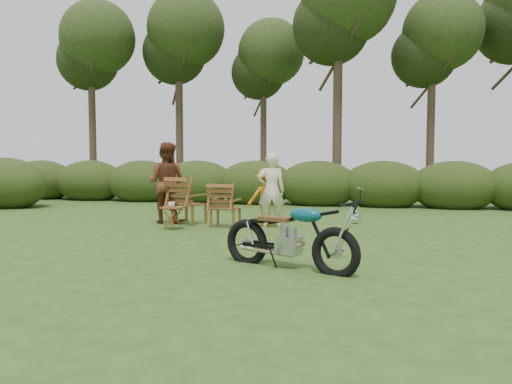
% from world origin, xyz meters
% --- Properties ---
extents(ground, '(80.00, 80.00, 0.00)m').
position_xyz_m(ground, '(0.00, 0.00, 0.00)').
color(ground, '#2A4416').
rests_on(ground, ground).
extents(tree_line, '(22.52, 11.62, 8.14)m').
position_xyz_m(tree_line, '(0.50, 9.74, 3.81)').
color(tree_line, '#3C2B21').
rests_on(tree_line, ground).
extents(motorcycle, '(2.07, 1.37, 1.11)m').
position_xyz_m(motorcycle, '(0.72, -0.03, 0.00)').
color(motorcycle, '#0C889F').
rests_on(motorcycle, ground).
extents(lawn_chair_right, '(0.66, 0.66, 0.93)m').
position_xyz_m(lawn_chair_right, '(-1.31, 3.60, 0.00)').
color(lawn_chair_right, brown).
rests_on(lawn_chair_right, ground).
extents(lawn_chair_left, '(0.90, 0.90, 1.05)m').
position_xyz_m(lawn_chair_left, '(-2.26, 3.89, 0.00)').
color(lawn_chair_left, brown).
rests_on(lawn_chair_left, ground).
extents(side_table, '(0.46, 0.39, 0.47)m').
position_xyz_m(side_table, '(-2.25, 2.95, 0.23)').
color(side_table, brown).
rests_on(side_table, ground).
extents(cup, '(0.17, 0.17, 0.11)m').
position_xyz_m(cup, '(-2.26, 2.91, 0.52)').
color(cup, '#EDE5C3').
rests_on(cup, side_table).
extents(adult_a, '(0.65, 0.51, 1.58)m').
position_xyz_m(adult_a, '(-0.34, 3.76, 0.00)').
color(adult_a, beige).
rests_on(adult_a, ground).
extents(adult_b, '(0.90, 0.70, 1.83)m').
position_xyz_m(adult_b, '(-2.81, 3.88, 0.00)').
color(adult_b, brown).
rests_on(adult_b, ground).
extents(child, '(0.91, 0.73, 1.23)m').
position_xyz_m(child, '(-0.53, 4.01, 0.00)').
color(child, orange).
rests_on(child, ground).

